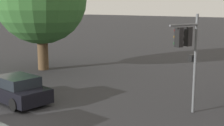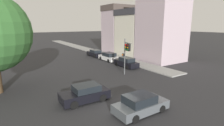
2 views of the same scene
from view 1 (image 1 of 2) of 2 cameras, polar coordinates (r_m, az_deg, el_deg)
The scene contains 3 objects.
ground_plane at distance 15.27m, azimuth -18.39°, elevation -10.24°, with size 300.00×300.00×0.00m, color #28282B.
traffic_signal at distance 15.17m, azimuth 13.57°, elevation 3.06°, with size 0.61×2.05×4.88m.
crossing_car_1 at distance 18.01m, azimuth -17.04°, elevation -4.68°, with size 4.28×2.10×1.50m.
Camera 1 is at (12.59, -6.90, 5.19)m, focal length 50.00 mm.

